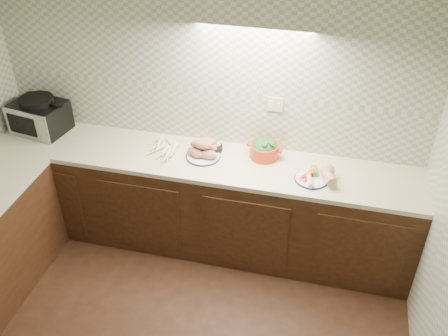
% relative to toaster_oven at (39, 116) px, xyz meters
% --- Properties ---
extents(room, '(3.60, 3.60, 2.60)m').
position_rel_toaster_oven_xyz_m(room, '(1.49, -1.60, 0.58)').
color(room, black).
rests_on(room, ground).
extents(counter, '(3.60, 3.60, 0.90)m').
position_rel_toaster_oven_xyz_m(counter, '(0.81, -0.92, -0.60)').
color(counter, black).
rests_on(counter, ground).
extents(toaster_oven, '(0.50, 0.41, 0.32)m').
position_rel_toaster_oven_xyz_m(toaster_oven, '(0.00, 0.00, 0.00)').
color(toaster_oven, black).
rests_on(toaster_oven, counter).
extents(parsnip_pile, '(0.26, 0.35, 0.07)m').
position_rel_toaster_oven_xyz_m(parsnip_pile, '(1.19, -0.09, -0.12)').
color(parsnip_pile, beige).
rests_on(parsnip_pile, counter).
extents(sweet_potato_plate, '(0.29, 0.29, 0.17)m').
position_rel_toaster_oven_xyz_m(sweet_potato_plate, '(1.52, -0.06, -0.08)').
color(sweet_potato_plate, '#181B41').
rests_on(sweet_potato_plate, counter).
extents(onion_bowl, '(0.13, 0.13, 0.10)m').
position_rel_toaster_oven_xyz_m(onion_bowl, '(1.58, 0.05, -0.11)').
color(onion_bowl, black).
rests_on(onion_bowl, counter).
extents(dutch_oven, '(0.30, 0.27, 0.17)m').
position_rel_toaster_oven_xyz_m(dutch_oven, '(2.00, 0.05, -0.07)').
color(dutch_oven, red).
rests_on(dutch_oven, counter).
extents(veg_plate, '(0.33, 0.33, 0.12)m').
position_rel_toaster_oven_xyz_m(veg_plate, '(2.46, -0.15, -0.11)').
color(veg_plate, '#181B41').
rests_on(veg_plate, counter).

